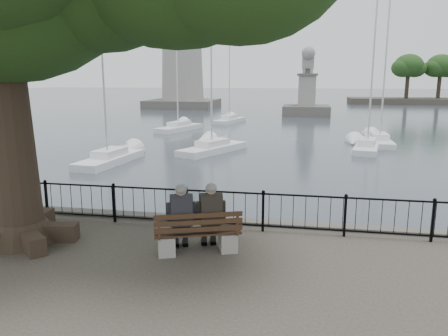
% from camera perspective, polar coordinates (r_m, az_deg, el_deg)
% --- Properties ---
extents(harbor, '(260.00, 260.00, 1.20)m').
position_cam_1_polar(harbor, '(12.01, 0.44, -9.38)').
color(harbor, '#4B4742').
rests_on(harbor, ground).
extents(railing, '(22.06, 0.06, 1.00)m').
position_cam_1_polar(railing, '(11.20, 0.00, -5.22)').
color(railing, black).
rests_on(railing, ground).
extents(bench, '(1.98, 1.19, 1.00)m').
position_cam_1_polar(bench, '(9.77, -3.44, -9.10)').
color(bench, gray).
rests_on(bench, ground).
extents(person_left, '(0.64, 0.87, 1.59)m').
position_cam_1_polar(person_left, '(9.72, -5.61, -6.86)').
color(person_left, black).
rests_on(person_left, ground).
extents(person_right, '(0.64, 0.87, 1.59)m').
position_cam_1_polar(person_right, '(9.78, -1.79, -6.69)').
color(person_right, black).
rests_on(person_right, ground).
extents(lighthouse, '(10.77, 10.77, 32.70)m').
position_cam_1_polar(lighthouse, '(73.38, -5.57, 18.72)').
color(lighthouse, '#4B4742').
rests_on(lighthouse, ground).
extents(lion_monument, '(5.94, 5.94, 8.78)m').
position_cam_1_polar(lion_monument, '(58.02, 10.75, 8.90)').
color(lion_monument, '#4B4742').
rests_on(lion_monument, ground).
extents(sailboat_a, '(2.08, 5.73, 11.11)m').
position_cam_1_polar(sailboat_a, '(25.88, -14.66, 1.30)').
color(sailboat_a, white).
rests_on(sailboat_a, ground).
extents(sailboat_b, '(3.91, 5.97, 12.91)m').
position_cam_1_polar(sailboat_b, '(28.79, -1.48, 2.79)').
color(sailboat_b, white).
rests_on(sailboat_b, ground).
extents(sailboat_c, '(2.40, 5.41, 10.02)m').
position_cam_1_polar(sailboat_c, '(30.95, 18.16, 2.73)').
color(sailboat_c, white).
rests_on(sailboat_c, ground).
extents(sailboat_d, '(1.60, 5.50, 10.30)m').
position_cam_1_polar(sailboat_d, '(34.23, 19.60, 3.44)').
color(sailboat_d, white).
rests_on(sailboat_d, ground).
extents(sailboat_e, '(3.30, 6.13, 12.89)m').
position_cam_1_polar(sailboat_e, '(41.08, -5.88, 5.40)').
color(sailboat_e, white).
rests_on(sailboat_e, ground).
extents(sailboat_h, '(2.88, 5.88, 13.77)m').
position_cam_1_polar(sailboat_h, '(48.16, 0.76, 6.42)').
color(sailboat_h, white).
rests_on(sailboat_h, ground).
extents(far_shore, '(30.00, 8.60, 9.18)m').
position_cam_1_polar(far_shore, '(90.61, 26.11, 10.01)').
color(far_shore, '#38332D').
rests_on(far_shore, ground).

